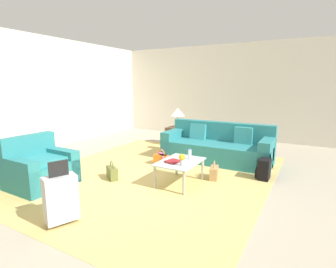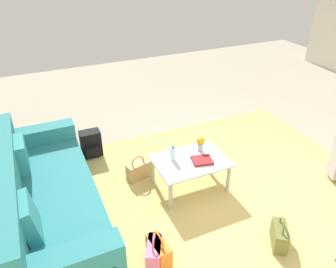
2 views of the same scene
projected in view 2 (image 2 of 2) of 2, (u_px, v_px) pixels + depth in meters
ground_plane at (236, 202)px, 4.10m from camera, size 12.00×12.00×0.00m
area_rug at (202, 227)px, 3.72m from camera, size 5.20×4.40×0.01m
couch at (42, 203)px, 3.63m from camera, size 0.97×2.50×0.89m
coffee_table at (190, 164)px, 4.16m from camera, size 0.91×0.66×0.43m
water_bottle at (173, 154)px, 4.09m from camera, size 0.06×0.06×0.20m
coffee_table_book at (202, 160)px, 4.10m from camera, size 0.29×0.26×0.03m
flower_vase at (200, 142)px, 4.26m from camera, size 0.11×0.11×0.21m
handbag_orange at (159, 250)px, 3.29m from camera, size 0.17×0.33×0.36m
handbag_tan at (138, 170)px, 4.45m from camera, size 0.34×0.21×0.36m
handbag_pink at (154, 252)px, 3.27m from camera, size 0.27×0.35×0.36m
handbag_olive at (279, 235)px, 3.46m from camera, size 0.29×0.34×0.36m
backpack_black at (91, 144)px, 4.91m from camera, size 0.30×0.25×0.40m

